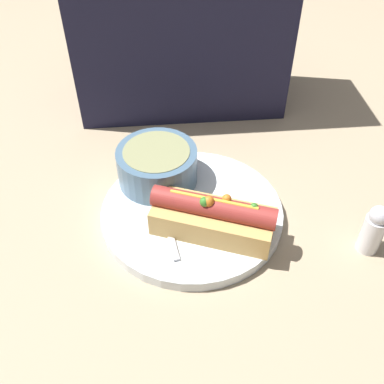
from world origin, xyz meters
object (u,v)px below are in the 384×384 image
Objects in this scene: hot_dog at (213,217)px; spoon at (160,198)px; salt_shaker at (374,229)px; seated_diner at (180,5)px; soup_bowl at (157,164)px.

hot_dog is 1.05× the size of spoon.
hot_dog is 0.22m from salt_shaker.
seated_diner is (-0.23, 0.41, 0.15)m from salt_shaker.
soup_bowl is 1.56× the size of salt_shaker.
hot_dog is 1.44× the size of soup_bowl.
hot_dog is 0.40m from seated_diner.
hot_dog is 0.10m from spoon.
seated_diner is (0.05, 0.30, 0.17)m from spoon.
soup_bowl is at bearing -6.19° from spoon.
soup_bowl is 0.73× the size of spoon.
hot_dog is at bearing -87.58° from seated_diner.
salt_shaker is at bearing -60.75° from seated_diner.
soup_bowl is at bearing -102.36° from seated_diner.
spoon is at bearing 157.19° from hot_dog.
spoon is at bearing -87.94° from soup_bowl.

